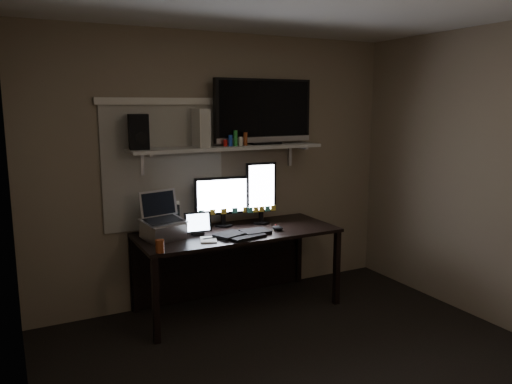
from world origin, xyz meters
TOP-DOWN VIEW (x-y plane):
  - floor at (0.00, 0.00)m, footprint 3.60×3.60m
  - back_wall at (0.00, 1.80)m, footprint 3.60×0.00m
  - left_wall at (-1.80, 0.00)m, footprint 0.00×3.60m
  - window_blinds at (-0.55, 1.79)m, footprint 1.10×0.02m
  - desk at (0.00, 1.55)m, footprint 1.80×0.75m
  - wall_shelf at (0.00, 1.62)m, footprint 1.80×0.35m
  - monitor_landscape at (-0.04, 1.66)m, footprint 0.54×0.12m
  - monitor_portrait at (0.33, 1.59)m, footprint 0.30×0.08m
  - keyboard at (-0.02, 1.27)m, footprint 0.53×0.29m
  - mouse at (0.33, 1.28)m, footprint 0.10×0.13m
  - notepad at (-0.35, 1.25)m, footprint 0.19×0.22m
  - tablet at (-0.37, 1.45)m, footprint 0.24×0.12m
  - file_sorter at (-0.57, 1.67)m, footprint 0.22×0.14m
  - laptop at (-0.67, 1.46)m, footprint 0.41×0.36m
  - cup at (-0.81, 1.10)m, footprint 0.08×0.08m
  - sticky_notes at (-0.20, 1.30)m, footprint 0.35×0.27m
  - tv at (0.39, 1.67)m, footprint 1.02×0.23m
  - game_console at (-0.25, 1.64)m, footprint 0.11×0.29m
  - speaker at (-0.80, 1.65)m, footprint 0.19×0.22m
  - bottles at (0.06, 1.58)m, footprint 0.23×0.06m

SIDE VIEW (x-z plane):
  - floor at x=0.00m, z-range 0.00..0.00m
  - desk at x=0.00m, z-range 0.19..0.92m
  - sticky_notes at x=-0.20m, z-range 0.73..0.73m
  - notepad at x=-0.35m, z-range 0.73..0.74m
  - keyboard at x=-0.02m, z-range 0.73..0.76m
  - mouse at x=0.33m, z-range 0.73..0.77m
  - cup at x=-0.81m, z-range 0.73..0.83m
  - tablet at x=-0.37m, z-range 0.73..0.94m
  - file_sorter at x=-0.57m, z-range 0.73..0.99m
  - laptop at x=-0.67m, z-range 0.73..1.12m
  - monitor_landscape at x=-0.04m, z-range 0.73..1.20m
  - monitor_portrait at x=0.33m, z-range 0.73..1.32m
  - back_wall at x=0.00m, z-range -0.55..3.05m
  - left_wall at x=-1.80m, z-range -0.55..3.05m
  - window_blinds at x=-0.55m, z-range 0.75..1.85m
  - wall_shelf at x=0.00m, z-range 1.45..1.48m
  - bottles at x=0.06m, z-range 1.48..1.62m
  - speaker at x=-0.80m, z-range 1.48..1.77m
  - game_console at x=-0.25m, z-range 1.48..1.81m
  - tv at x=0.39m, z-range 1.48..2.09m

